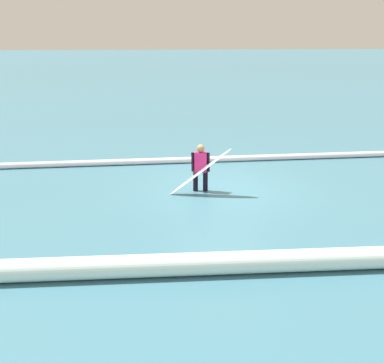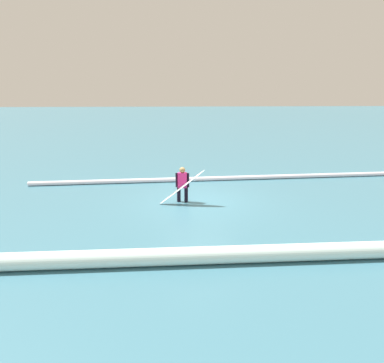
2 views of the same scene
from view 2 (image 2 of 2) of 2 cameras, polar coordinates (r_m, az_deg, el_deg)
The scene contains 5 objects.
ground_plane at distance 13.62m, azimuth 1.12°, elevation -3.11°, with size 197.98×197.98×0.00m, color #3B6F82.
surfer at distance 13.29m, azimuth -1.57°, elevation -0.21°, with size 0.52×0.26×1.35m.
surfboard at distance 12.98m, azimuth -1.66°, elevation -0.94°, with size 1.73×0.44×1.36m.
wave_crest_foreground at distance 16.78m, azimuth 4.84°, elevation 0.51°, with size 0.20×0.20×17.62m, color white.
wave_crest_midground at distance 8.67m, azimuth -6.56°, elevation -12.08°, with size 0.43×0.43×22.94m, color white.
Camera 2 is at (1.21, 12.95, 4.03)m, focal length 32.91 mm.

